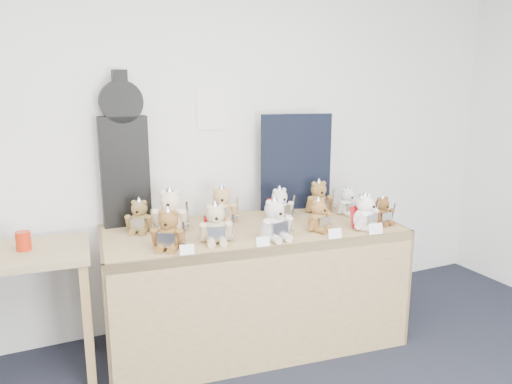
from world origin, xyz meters
name	(u,v)px	position (x,y,z in m)	size (l,w,h in m)	color
room_shell	(211,108)	(0.50, 2.49, 1.55)	(6.00, 6.00, 6.00)	silver
display_table	(257,256)	(0.59, 1.93, 0.63)	(2.01, 1.01, 0.80)	olive
side_table	(1,275)	(-0.90, 2.15, 0.68)	(1.01, 0.62, 0.80)	tan
guitar_case	(124,152)	(-0.13, 2.41, 1.30)	(0.31, 0.10, 1.01)	black
navy_board	(296,162)	(1.09, 2.32, 1.16)	(0.53, 0.02, 0.71)	black
red_cup	(23,241)	(-0.76, 2.15, 0.86)	(0.08, 0.08, 0.11)	red
teddy_front_far_left	(168,231)	(-0.01, 1.82, 0.91)	(0.21, 0.21, 0.26)	brown
teddy_front_left	(216,225)	(0.28, 1.82, 0.91)	(0.22, 0.20, 0.27)	#C5B28B
teddy_front_centre	(275,221)	(0.63, 1.73, 0.92)	(0.24, 0.20, 0.29)	silver
teddy_front_right	(319,216)	(0.96, 1.77, 0.90)	(0.20, 0.18, 0.24)	olive
teddy_front_far_right	(365,214)	(1.24, 1.67, 0.91)	(0.22, 0.21, 0.27)	white
teddy_front_end	(382,212)	(1.42, 1.72, 0.89)	(0.18, 0.14, 0.21)	brown
teddy_back_left	(170,212)	(0.09, 2.15, 0.93)	(0.25, 0.25, 0.31)	beige
teddy_back_centre_left	(222,206)	(0.46, 2.20, 0.92)	(0.23, 0.22, 0.28)	tan
teddy_back_centre_right	(280,205)	(0.85, 2.11, 0.90)	(0.21, 0.18, 0.25)	silver
teddy_back_right	(319,198)	(1.19, 2.14, 0.91)	(0.22, 0.19, 0.27)	olive
teddy_back_end	(348,202)	(1.36, 2.02, 0.89)	(0.18, 0.15, 0.22)	white
teddy_back_far_left	(139,217)	(-0.09, 2.22, 0.90)	(0.19, 0.19, 0.24)	olive
entry_card_a	(187,250)	(0.05, 1.68, 0.84)	(0.08, 0.00, 0.06)	white
entry_card_b	(263,242)	(0.50, 1.63, 0.84)	(0.08, 0.00, 0.06)	white
entry_card_c	(335,234)	(0.96, 1.58, 0.84)	(0.09, 0.00, 0.06)	white
entry_card_d	(376,229)	(1.24, 1.55, 0.84)	(0.10, 0.00, 0.07)	white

